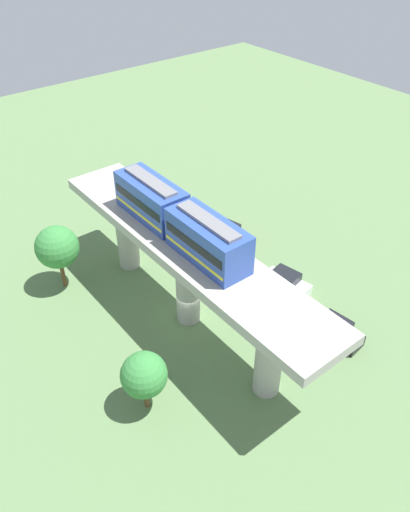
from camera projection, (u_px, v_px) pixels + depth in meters
name	position (u px, v px, depth m)	size (l,w,h in m)	color
ground_plane	(189.00, 318.00, 41.61)	(120.00, 120.00, 0.00)	#5B7A4C
viaduct	(187.00, 262.00, 38.09)	(5.20, 28.00, 7.71)	#A8A59E
train	(178.00, 219.00, 36.62)	(2.64, 13.55, 3.24)	#2D4CA5
parked_car_white	(286.00, 282.00, 44.05)	(2.55, 4.46, 1.76)	white
parked_car_red	(227.00, 233.00, 50.06)	(2.72, 4.50, 1.76)	red
parked_car_black	(336.00, 330.00, 39.43)	(2.27, 4.38, 1.76)	black
tree_near_viaduct	(144.00, 375.00, 32.83)	(3.14, 3.14, 4.80)	brown
tree_mid_lot	(57.00, 247.00, 42.34)	(3.69, 3.69, 6.06)	brown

